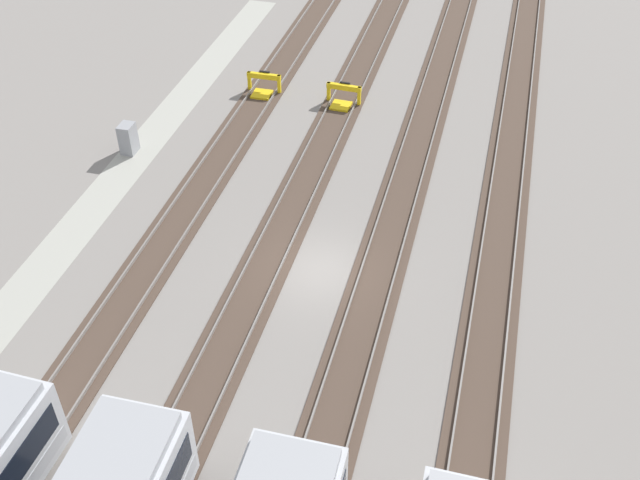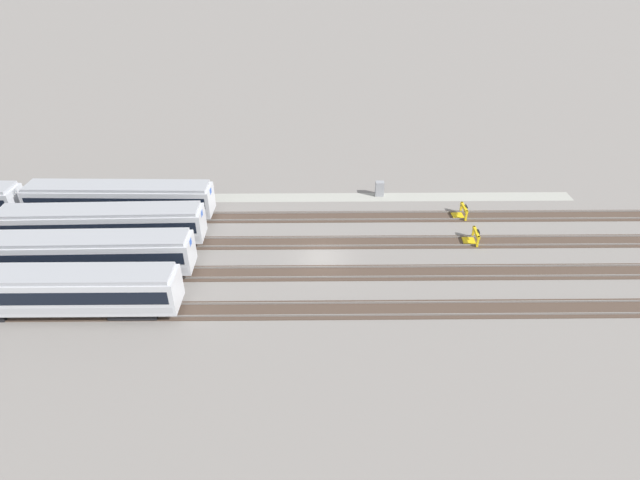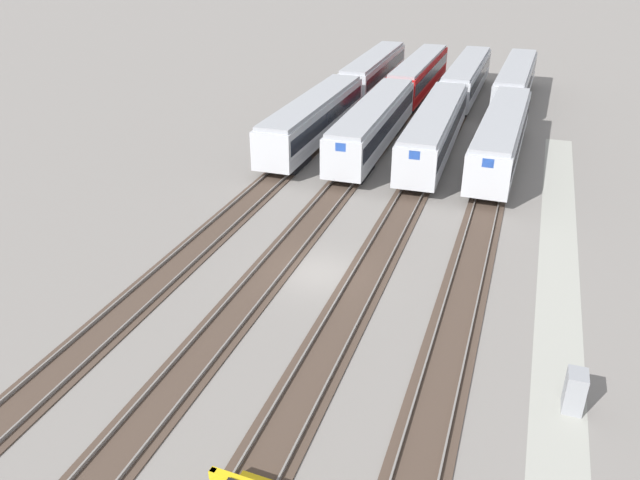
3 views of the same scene
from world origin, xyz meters
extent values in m
plane|color=gray|center=(0.00, 0.00, 0.00)|extent=(400.00, 400.00, 0.00)
cube|color=#9E9E93|center=(0.00, -11.47, 0.00)|extent=(54.00, 2.00, 0.01)
cube|color=#47382D|center=(0.00, -7.17, 0.03)|extent=(90.00, 2.23, 0.06)
cube|color=slate|center=(0.00, -6.45, 0.14)|extent=(90.00, 0.07, 0.15)
cube|color=slate|center=(0.00, -7.89, 0.14)|extent=(90.00, 0.07, 0.15)
cube|color=#47382D|center=(0.00, -2.39, 0.03)|extent=(90.00, 2.24, 0.06)
cube|color=slate|center=(0.00, -1.67, 0.14)|extent=(90.00, 0.07, 0.15)
cube|color=slate|center=(0.00, -3.11, 0.14)|extent=(90.00, 0.07, 0.15)
cube|color=#47382D|center=(0.00, 2.39, 0.03)|extent=(90.00, 2.24, 0.06)
cube|color=slate|center=(0.00, 3.11, 0.14)|extent=(90.00, 0.07, 0.15)
cube|color=slate|center=(0.00, 1.67, 0.14)|extent=(90.00, 0.07, 0.15)
cube|color=#47382D|center=(0.00, 7.17, 0.03)|extent=(90.00, 2.23, 0.06)
cube|color=slate|center=(0.00, 7.89, 0.14)|extent=(90.00, 0.07, 0.15)
cube|color=slate|center=(0.00, 6.45, 0.14)|extent=(90.00, 0.07, 0.15)
cube|color=#B7BABF|center=(19.65, 2.34, 2.05)|extent=(18.04, 3.06, 2.70)
cube|color=black|center=(19.65, 2.34, 2.37)|extent=(17.32, 3.09, 1.08)
cube|color=#A8AAAF|center=(19.65, 2.34, 1.29)|extent=(17.68, 3.08, 0.54)
cube|color=#999BA0|center=(19.65, 2.34, 3.55)|extent=(17.49, 2.77, 0.30)
cube|color=blue|center=(10.69, 2.21, 3.05)|extent=(0.09, 0.70, 0.56)
cube|color=black|center=(25.23, 2.42, 0.35)|extent=(3.63, 2.29, 0.70)
cube|color=black|center=(14.07, 2.26, 0.35)|extent=(3.63, 2.29, 0.70)
cube|color=#B7BABF|center=(19.65, -2.38, 2.05)|extent=(18.05, 3.17, 2.70)
cube|color=black|center=(19.65, -2.38, 2.37)|extent=(17.34, 3.20, 1.08)
cube|color=#A8AAAF|center=(19.65, -2.38, 1.29)|extent=(17.69, 3.20, 0.54)
cube|color=#999BA0|center=(19.65, -2.38, 3.55)|extent=(17.51, 2.88, 0.30)
cube|color=blue|center=(10.69, -2.56, 3.05)|extent=(0.09, 0.70, 0.56)
cube|color=black|center=(25.23, -2.26, 0.35)|extent=(3.65, 2.31, 0.70)
cube|color=black|center=(14.07, -2.49, 0.35)|extent=(3.65, 2.31, 0.70)
cube|color=blue|center=(29.46, -6.90, 3.05)|extent=(0.10, 0.70, 0.56)
cube|color=#B7BABF|center=(19.65, 7.18, 2.05)|extent=(18.01, 2.84, 2.70)
cube|color=black|center=(19.65, 7.18, 2.37)|extent=(17.29, 2.88, 1.08)
cube|color=#A8AAAF|center=(19.65, 7.18, 1.29)|extent=(17.65, 2.87, 0.54)
cube|color=#999BA0|center=(19.65, 7.18, 3.55)|extent=(17.47, 2.56, 0.30)
cube|color=blue|center=(10.69, 7.16, 3.05)|extent=(0.08, 0.70, 0.56)
cube|color=black|center=(14.07, 7.16, 0.35)|extent=(3.60, 2.25, 0.70)
cube|color=#B7BABF|center=(19.65, -7.20, 2.05)|extent=(18.06, 3.21, 2.70)
cube|color=black|center=(19.65, -7.20, 2.37)|extent=(17.34, 3.23, 1.08)
cube|color=#A8AAAF|center=(19.65, -7.20, 1.29)|extent=(17.70, 3.23, 0.54)
cube|color=#999BA0|center=(19.65, -7.20, 3.55)|extent=(17.51, 2.91, 0.30)
cube|color=blue|center=(28.61, -7.40, 3.05)|extent=(0.10, 0.70, 0.56)
cube|color=blue|center=(10.69, -7.00, 3.05)|extent=(0.10, 0.70, 0.56)
cube|color=black|center=(25.23, -7.33, 0.35)|extent=(3.65, 2.32, 0.70)
cube|color=black|center=(14.07, -7.07, 0.35)|extent=(3.65, 2.32, 0.70)
cube|color=gold|center=(-14.28, -6.27, 0.57)|extent=(0.18, 0.18, 1.15)
cube|color=gold|center=(-14.24, -8.07, 0.57)|extent=(0.18, 0.18, 1.15)
cube|color=gold|center=(-14.26, -7.17, 1.00)|extent=(0.29, 2.00, 0.30)
cube|color=gold|center=(-13.71, -7.16, 0.09)|extent=(1.12, 1.11, 0.18)
cube|color=black|center=(-14.44, -7.17, 1.00)|extent=(0.13, 0.60, 0.44)
cube|color=gold|center=(-14.09, -1.49, 0.57)|extent=(0.19, 0.19, 1.15)
cube|color=gold|center=(-14.18, -3.29, 0.57)|extent=(0.19, 0.19, 1.15)
cube|color=gold|center=(-14.14, -2.39, 1.00)|extent=(0.34, 2.01, 0.30)
cube|color=gold|center=(-13.59, -2.42, 0.09)|extent=(1.15, 1.13, 0.18)
cube|color=black|center=(-14.32, -2.38, 1.00)|extent=(0.15, 0.61, 0.44)
cube|color=gray|center=(-6.37, -11.91, 0.80)|extent=(0.90, 0.70, 1.60)
cube|color=#333338|center=(-6.37, -12.27, 1.04)|extent=(0.70, 0.04, 0.36)
camera|label=1|loc=(22.81, 6.00, 21.26)|focal=42.00mm
camera|label=2|loc=(0.52, 36.32, 24.63)|focal=28.00mm
camera|label=3|loc=(-25.86, -8.92, 15.75)|focal=35.00mm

